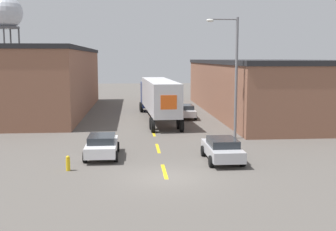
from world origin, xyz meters
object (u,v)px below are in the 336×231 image
Objects in this scene: parked_car_left_near at (102,145)px; fire_hydrant at (68,163)px; parked_car_right_near at (222,149)px; parked_car_right_far at (185,111)px; street_lamp at (233,70)px; water_tower at (6,14)px; semi_truck at (158,96)px.

fire_hydrant is at bearing -117.67° from parked_car_left_near.
parked_car_left_near is (-6.99, 1.61, 0.00)m from parked_car_right_near.
parked_car_left_near is at bearing -113.60° from parked_car_right_far.
parked_car_right_near is at bearing -12.99° from parked_car_left_near.
street_lamp reaches higher than parked_car_left_near.
parked_car_right_far is at bearing 65.74° from fire_hydrant.
semi_truck is at bearing -56.44° from water_tower.
parked_car_right_near is (2.71, -16.90, -1.62)m from semi_truck.
parked_car_left_near is at bearing 62.33° from fire_hydrant.
water_tower is at bearing 111.05° from parked_car_left_near.
parked_car_right_far and parked_car_right_near have the same top height.
water_tower is 20.46× the size of fire_hydrant.
parked_car_left_near is 11.41m from street_lamp.
water_tower is (-19.92, 51.75, 12.86)m from parked_car_left_near.
parked_car_right_near is 0.26× the size of water_tower.
semi_truck reaches higher than parked_car_right_near.
semi_truck is at bearing 115.96° from street_lamp.
fire_hydrant is at bearing -170.81° from parked_car_right_near.
parked_car_right_far is at bearing 66.40° from parked_car_left_near.
semi_truck reaches higher than fire_hydrant.
parked_car_right_near is 7.17m from parked_car_left_near.
street_lamp is at bearing -66.89° from semi_truck.
semi_truck is 3.76× the size of parked_car_right_far.
semi_truck is 11.52m from street_lamp.
parked_car_left_near is (-6.99, -15.99, 0.00)m from parked_car_right_far.
fire_hydrant is (-5.85, -18.28, -1.94)m from semi_truck.
parked_car_left_near is (-4.27, -15.29, -1.62)m from semi_truck.
fire_hydrant is (-8.56, -18.99, -0.32)m from parked_car_right_far.
parked_car_right_far reaches higher than fire_hydrant.
fire_hydrant is at bearing -110.58° from semi_truck.
parked_car_right_far is 5.26× the size of fire_hydrant.
street_lamp is (29.09, -46.52, -8.54)m from water_tower.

